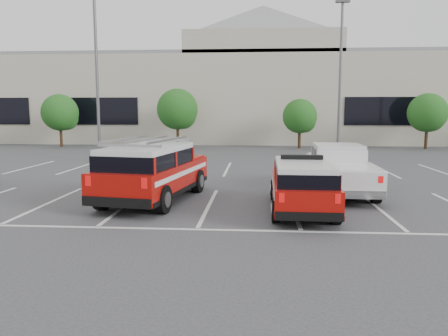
{
  "coord_description": "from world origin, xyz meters",
  "views": [
    {
      "loc": [
        1.53,
        -13.84,
        3.1
      ],
      "look_at": [
        0.38,
        1.5,
        1.05
      ],
      "focal_mm": 35.0,
      "sensor_mm": 36.0,
      "label": 1
    }
  ],
  "objects_px": {
    "fire_chief_suv": "(302,189)",
    "tree_mid_right": "(301,117)",
    "convention_building": "(244,94)",
    "white_pickup": "(339,173)",
    "tree_right": "(428,114)",
    "light_pole_mid": "(340,78)",
    "tree_left": "(61,114)",
    "light_pole_left": "(97,75)",
    "ladder_suv": "(153,176)",
    "tree_mid_left": "(179,111)"
  },
  "relations": [
    {
      "from": "fire_chief_suv",
      "to": "tree_mid_right",
      "type": "bearing_deg",
      "value": 85.78
    },
    {
      "from": "convention_building",
      "to": "white_pickup",
      "type": "distance_m",
      "value": 29.67
    },
    {
      "from": "tree_right",
      "to": "light_pole_mid",
      "type": "xyz_separation_m",
      "value": [
        -8.09,
        -6.05,
        2.41
      ]
    },
    {
      "from": "tree_left",
      "to": "light_pole_left",
      "type": "distance_m",
      "value": 12.43
    },
    {
      "from": "ladder_suv",
      "to": "light_pole_mid",
      "type": "bearing_deg",
      "value": 69.17
    },
    {
      "from": "tree_mid_right",
      "to": "white_pickup",
      "type": "xyz_separation_m",
      "value": [
        -0.43,
        -19.24,
        -1.79
      ]
    },
    {
      "from": "convention_building",
      "to": "ladder_suv",
      "type": "relative_size",
      "value": 10.32
    },
    {
      "from": "tree_mid_left",
      "to": "light_pole_left",
      "type": "height_order",
      "value": "light_pole_left"
    },
    {
      "from": "convention_building",
      "to": "tree_right",
      "type": "distance_m",
      "value": 17.96
    },
    {
      "from": "light_pole_mid",
      "to": "white_pickup",
      "type": "bearing_deg",
      "value": -100.04
    },
    {
      "from": "tree_mid_left",
      "to": "tree_mid_right",
      "type": "bearing_deg",
      "value": -0.0
    },
    {
      "from": "tree_left",
      "to": "ladder_suv",
      "type": "height_order",
      "value": "tree_left"
    },
    {
      "from": "light_pole_left",
      "to": "white_pickup",
      "type": "bearing_deg",
      "value": -35.97
    },
    {
      "from": "tree_right",
      "to": "light_pole_left",
      "type": "relative_size",
      "value": 0.43
    },
    {
      "from": "tree_mid_right",
      "to": "tree_right",
      "type": "distance_m",
      "value": 10.0
    },
    {
      "from": "tree_right",
      "to": "light_pole_mid",
      "type": "distance_m",
      "value": 10.38
    },
    {
      "from": "light_pole_left",
      "to": "white_pickup",
      "type": "distance_m",
      "value": 16.28
    },
    {
      "from": "light_pole_mid",
      "to": "white_pickup",
      "type": "distance_m",
      "value": 14.12
    },
    {
      "from": "tree_mid_left",
      "to": "white_pickup",
      "type": "xyz_separation_m",
      "value": [
        9.57,
        -19.24,
        -2.33
      ]
    },
    {
      "from": "tree_mid_right",
      "to": "light_pole_left",
      "type": "xyz_separation_m",
      "value": [
        -13.09,
        -10.05,
        2.68
      ]
    },
    {
      "from": "tree_mid_right",
      "to": "white_pickup",
      "type": "relative_size",
      "value": 0.68
    },
    {
      "from": "tree_right",
      "to": "light_pole_left",
      "type": "bearing_deg",
      "value": -156.49
    },
    {
      "from": "tree_right",
      "to": "fire_chief_suv",
      "type": "xyz_separation_m",
      "value": [
        -12.15,
        -22.57,
        -2.08
      ]
    },
    {
      "from": "fire_chief_suv",
      "to": "white_pickup",
      "type": "xyz_separation_m",
      "value": [
        1.73,
        3.34,
        0.01
      ]
    },
    {
      "from": "tree_mid_right",
      "to": "light_pole_mid",
      "type": "relative_size",
      "value": 0.39
    },
    {
      "from": "tree_mid_left",
      "to": "ladder_suv",
      "type": "bearing_deg",
      "value": -82.22
    },
    {
      "from": "tree_mid_right",
      "to": "ladder_suv",
      "type": "xyz_separation_m",
      "value": [
        -7.08,
        -21.4,
        -1.63
      ]
    },
    {
      "from": "tree_mid_right",
      "to": "fire_chief_suv",
      "type": "xyz_separation_m",
      "value": [
        -2.15,
        -22.57,
        -1.81
      ]
    },
    {
      "from": "tree_left",
      "to": "light_pole_left",
      "type": "xyz_separation_m",
      "value": [
        6.91,
        -10.05,
        2.41
      ]
    },
    {
      "from": "convention_building",
      "to": "tree_mid_left",
      "type": "relative_size",
      "value": 12.38
    },
    {
      "from": "tree_mid_right",
      "to": "ladder_suv",
      "type": "distance_m",
      "value": 22.6
    },
    {
      "from": "tree_mid_left",
      "to": "light_pole_mid",
      "type": "relative_size",
      "value": 0.47
    },
    {
      "from": "tree_mid_left",
      "to": "fire_chief_suv",
      "type": "height_order",
      "value": "tree_mid_left"
    },
    {
      "from": "tree_left",
      "to": "tree_mid_right",
      "type": "bearing_deg",
      "value": -0.0
    },
    {
      "from": "light_pole_mid",
      "to": "fire_chief_suv",
      "type": "bearing_deg",
      "value": -103.81
    },
    {
      "from": "tree_mid_left",
      "to": "tree_right",
      "type": "xyz_separation_m",
      "value": [
        20.0,
        -0.0,
        -0.27
      ]
    },
    {
      "from": "tree_left",
      "to": "tree_mid_right",
      "type": "distance_m",
      "value": 20.0
    },
    {
      "from": "tree_left",
      "to": "ladder_suv",
      "type": "relative_size",
      "value": 0.76
    },
    {
      "from": "convention_building",
      "to": "ladder_suv",
      "type": "bearing_deg",
      "value": -93.97
    },
    {
      "from": "tree_right",
      "to": "ladder_suv",
      "type": "relative_size",
      "value": 0.76
    },
    {
      "from": "tree_mid_left",
      "to": "convention_building",
      "type": "bearing_deg",
      "value": 62.6
    },
    {
      "from": "light_pole_left",
      "to": "light_pole_mid",
      "type": "distance_m",
      "value": 15.52
    },
    {
      "from": "convention_building",
      "to": "tree_mid_right",
      "type": "xyz_separation_m",
      "value": [
        4.91,
        -9.82,
        -2.22
      ]
    },
    {
      "from": "white_pickup",
      "to": "tree_left",
      "type": "bearing_deg",
      "value": 137.14
    },
    {
      "from": "light_pole_mid",
      "to": "tree_mid_right",
      "type": "bearing_deg",
      "value": 107.52
    },
    {
      "from": "convention_building",
      "to": "light_pole_left",
      "type": "xyz_separation_m",
      "value": [
        -8.18,
        -19.86,
        0.47
      ]
    },
    {
      "from": "light_pole_mid",
      "to": "fire_chief_suv",
      "type": "distance_m",
      "value": 17.6
    },
    {
      "from": "tree_right",
      "to": "ladder_suv",
      "type": "xyz_separation_m",
      "value": [
        -17.08,
        -21.4,
        -1.9
      ]
    },
    {
      "from": "tree_mid_left",
      "to": "light_pole_mid",
      "type": "bearing_deg",
      "value": -26.92
    },
    {
      "from": "convention_building",
      "to": "tree_left",
      "type": "bearing_deg",
      "value": -146.95
    }
  ]
}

